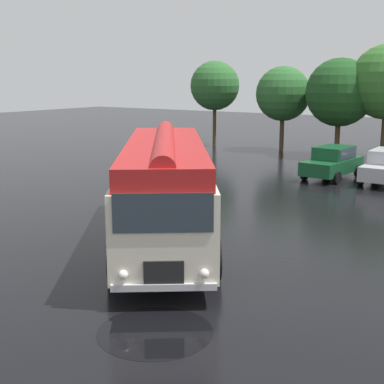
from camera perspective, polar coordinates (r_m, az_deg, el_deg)
ground_plane at (r=16.52m, az=-2.91°, el=-6.05°), size 120.00×120.00×0.00m
vintage_bus at (r=16.54m, az=-2.90°, el=0.77°), size 7.94×9.57×3.49m
car_near_left at (r=28.73m, az=14.77°, el=3.09°), size 2.26×4.34×1.66m
tree_far_left at (r=41.11m, az=2.58°, el=11.20°), size 3.69×3.69×6.41m
tree_left_of_centre at (r=38.95m, az=9.78°, el=10.28°), size 3.85×3.85×5.97m
tree_centre at (r=36.81m, az=15.40°, el=10.17°), size 4.45×4.45×6.44m
puddle_patch at (r=11.43m, az=-3.96°, el=-14.63°), size 2.42×2.42×0.01m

